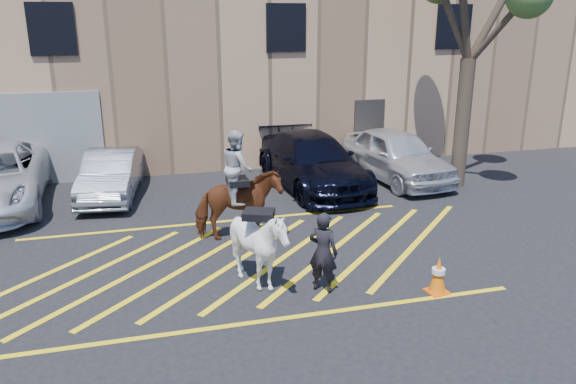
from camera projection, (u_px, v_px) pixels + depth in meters
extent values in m
plane|color=black|center=(234.00, 256.00, 12.13)|extent=(90.00, 90.00, 0.00)
imported|color=#90979D|center=(111.00, 175.00, 15.96)|extent=(1.87, 4.11, 1.31)
imported|color=black|center=(312.00, 161.00, 16.89)|extent=(2.63, 5.57, 1.57)
imported|color=silver|center=(396.00, 155.00, 17.62)|extent=(2.37, 4.84, 1.59)
imported|color=black|center=(323.00, 252.00, 10.42)|extent=(0.67, 0.65, 1.56)
cube|color=tan|center=(180.00, 55.00, 22.13)|extent=(32.00, 10.00, 7.00)
cube|color=black|center=(52.00, 29.00, 16.17)|extent=(1.30, 0.08, 1.50)
cube|color=black|center=(286.00, 28.00, 17.89)|extent=(1.30, 0.08, 1.50)
cube|color=black|center=(454.00, 27.00, 19.37)|extent=(1.30, 0.08, 1.50)
cube|color=#38332D|center=(369.00, 131.00, 19.69)|extent=(1.10, 0.08, 2.20)
cube|color=yellow|center=(21.00, 285.00, 10.82)|extent=(4.20, 4.20, 0.01)
cube|color=yellow|center=(79.00, 279.00, 11.08)|extent=(4.20, 4.20, 0.01)
cube|color=yellow|center=(134.00, 273.00, 11.33)|extent=(4.20, 4.20, 0.01)
cube|color=yellow|center=(186.00, 267.00, 11.59)|extent=(4.20, 4.20, 0.01)
cube|color=yellow|center=(236.00, 262.00, 11.85)|extent=(4.20, 4.20, 0.01)
cube|color=yellow|center=(285.00, 257.00, 12.11)|extent=(4.20, 4.20, 0.01)
cube|color=yellow|center=(331.00, 252.00, 12.37)|extent=(4.20, 4.20, 0.01)
cube|color=yellow|center=(375.00, 247.00, 12.63)|extent=(4.20, 4.20, 0.01)
cube|color=yellow|center=(417.00, 242.00, 12.88)|extent=(4.20, 4.20, 0.01)
cube|color=yellow|center=(219.00, 222.00, 14.15)|extent=(9.50, 0.12, 0.01)
cube|color=yellow|center=(262.00, 321.00, 9.55)|extent=(9.50, 0.12, 0.01)
imported|color=#5C2115|center=(238.00, 205.00, 12.86)|extent=(1.96, 0.92, 1.64)
imported|color=#A6A9B1|center=(237.00, 167.00, 12.58)|extent=(0.65, 0.82, 1.67)
cube|color=black|center=(238.00, 181.00, 12.69)|extent=(0.47, 0.57, 0.14)
imported|color=white|center=(259.00, 247.00, 10.55)|extent=(1.79, 1.88, 1.65)
cube|color=black|center=(259.00, 214.00, 10.36)|extent=(0.69, 0.63, 0.14)
cube|color=#E64E09|center=(437.00, 292.00, 10.56)|extent=(0.43, 0.43, 0.03)
cone|color=orange|center=(438.00, 274.00, 10.45)|extent=(0.32, 0.32, 0.70)
cylinder|color=silver|center=(439.00, 271.00, 10.43)|extent=(0.25, 0.25, 0.10)
cylinder|color=#433729|center=(462.00, 124.00, 16.65)|extent=(0.44, 0.44, 3.80)
cylinder|color=#402F27|center=(494.00, 16.00, 16.04)|extent=(1.76, 0.51, 2.68)
cylinder|color=#45332A|center=(453.00, 22.00, 16.55)|extent=(0.33, 1.88, 2.34)
cylinder|color=#493D2C|center=(453.00, 20.00, 15.61)|extent=(1.40, 0.20, 2.39)
cylinder|color=#4A3B2D|center=(497.00, 30.00, 15.25)|extent=(0.78, 1.62, 1.96)
cylinder|color=#46392A|center=(464.00, 7.00, 15.29)|extent=(1.16, 0.77, 3.11)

